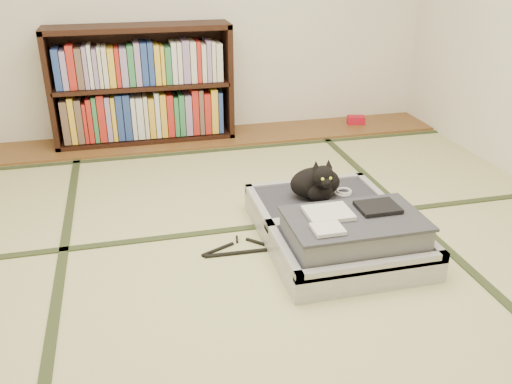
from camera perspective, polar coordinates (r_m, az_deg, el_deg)
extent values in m
plane|color=#C1BE80|center=(2.79, 0.73, -7.71)|extent=(4.50, 4.50, 0.00)
cube|color=brown|center=(4.57, -5.61, 5.68)|extent=(4.00, 0.50, 0.02)
cube|color=#B20E21|center=(4.96, 10.47, 7.47)|extent=(0.17, 0.12, 0.07)
cube|color=#2D381E|center=(2.76, -20.15, -9.87)|extent=(0.05, 4.50, 0.01)
cube|color=#2D381E|center=(3.16, 18.64, -4.91)|extent=(0.05, 4.50, 0.01)
cube|color=#2D381E|center=(3.13, -1.11, -3.81)|extent=(4.00, 0.05, 0.01)
cube|color=#2D381E|center=(4.29, -4.99, 4.33)|extent=(4.00, 0.05, 0.01)
cube|color=black|center=(4.50, -20.77, 10.01)|extent=(0.04, 0.32, 0.91)
cube|color=black|center=(4.54, -3.01, 11.70)|extent=(0.04, 0.32, 0.91)
cube|color=black|center=(4.59, -11.39, 5.66)|extent=(1.42, 0.32, 0.04)
cube|color=black|center=(4.39, -12.39, 16.56)|extent=(1.42, 0.32, 0.04)
cube|color=black|center=(4.47, -11.87, 10.96)|extent=(1.36, 0.32, 0.03)
cube|color=black|center=(4.62, -11.97, 11.41)|extent=(1.42, 0.02, 0.91)
cube|color=gray|center=(4.51, -11.61, 8.21)|extent=(1.28, 0.23, 0.38)
cube|color=gray|center=(4.41, -12.07, 13.29)|extent=(1.28, 0.23, 0.34)
cube|color=#BAB9BF|center=(2.80, 10.08, -6.47)|extent=(0.77, 0.51, 0.13)
cube|color=#2D2C34|center=(2.78, 10.14, -5.86)|extent=(0.68, 0.43, 0.10)
cube|color=#BAB9BF|center=(2.58, 12.25, -7.71)|extent=(0.77, 0.04, 0.05)
cube|color=#BAB9BF|center=(2.95, 8.40, -3.00)|extent=(0.77, 0.04, 0.05)
cube|color=#BAB9BF|center=(2.65, 2.94, -6.22)|extent=(0.04, 0.51, 0.05)
cube|color=#BAB9BF|center=(2.92, 16.74, -4.20)|extent=(0.04, 0.51, 0.05)
cube|color=#BAB9BF|center=(3.21, 6.52, -1.90)|extent=(0.77, 0.51, 0.13)
cube|color=#2D2C34|center=(3.20, 6.55, -1.35)|extent=(0.68, 0.43, 0.10)
cube|color=#BAB9BF|center=(2.98, 8.12, -2.65)|extent=(0.77, 0.04, 0.05)
cube|color=#BAB9BF|center=(3.38, 5.23, 0.92)|extent=(0.77, 0.04, 0.05)
cube|color=#BAB9BF|center=(3.08, 0.24, -1.46)|extent=(0.04, 0.51, 0.05)
cube|color=#BAB9BF|center=(3.32, 12.48, -0.09)|extent=(0.04, 0.51, 0.05)
cylinder|color=black|center=(2.97, 8.26, -2.74)|extent=(0.69, 0.02, 0.02)
cube|color=gray|center=(2.74, 10.28, -4.18)|extent=(0.65, 0.40, 0.13)
cube|color=#39373F|center=(2.70, 10.40, -2.76)|extent=(0.67, 0.42, 0.02)
cube|color=silver|center=(2.69, 7.61, -2.20)|extent=(0.22, 0.18, 0.02)
cube|color=black|center=(2.79, 12.71, -1.57)|extent=(0.20, 0.16, 0.02)
cube|color=silver|center=(2.54, 7.55, -3.88)|extent=(0.14, 0.12, 0.02)
cube|color=white|center=(2.53, 7.55, -9.83)|extent=(0.06, 0.01, 0.04)
cube|color=white|center=(2.58, 10.11, -9.64)|extent=(0.05, 0.01, 0.04)
cube|color=orange|center=(2.72, 17.12, -8.10)|extent=(0.05, 0.01, 0.04)
cube|color=#197F33|center=(2.68, 15.84, -8.00)|extent=(0.04, 0.01, 0.03)
ellipsoid|color=black|center=(3.14, 6.24, 0.95)|extent=(0.30, 0.19, 0.18)
ellipsoid|color=black|center=(3.08, 6.76, -0.03)|extent=(0.15, 0.11, 0.11)
ellipsoid|color=black|center=(3.01, 7.07, 1.67)|extent=(0.13, 0.12, 0.12)
sphere|color=black|center=(2.97, 7.39, 0.93)|extent=(0.06, 0.06, 0.06)
cone|color=black|center=(2.99, 6.33, 2.84)|extent=(0.04, 0.05, 0.06)
cone|color=black|center=(3.01, 7.65, 2.95)|extent=(0.04, 0.05, 0.06)
sphere|color=#A5BF33|center=(2.95, 7.03, 1.36)|extent=(0.02, 0.02, 0.02)
sphere|color=#A5BF33|center=(2.96, 7.85, 1.44)|extent=(0.02, 0.02, 0.02)
cylinder|color=black|center=(3.28, 7.33, 0.70)|extent=(0.18, 0.11, 0.03)
torus|color=white|center=(3.25, 9.12, -0.05)|extent=(0.11, 0.11, 0.01)
torus|color=white|center=(3.24, 9.25, 0.12)|extent=(0.09, 0.09, 0.01)
cube|color=black|center=(2.89, -1.42, -6.37)|extent=(0.41, 0.03, 0.01)
cube|color=black|center=(2.92, -4.04, -6.05)|extent=(0.19, 0.10, 0.01)
cube|color=black|center=(2.96, 0.65, -5.48)|extent=(0.16, 0.16, 0.01)
cylinder|color=black|center=(3.01, -2.01, -4.99)|extent=(0.02, 0.07, 0.01)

